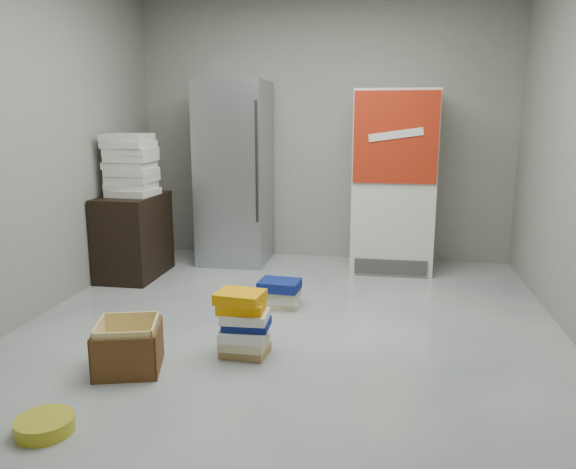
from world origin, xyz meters
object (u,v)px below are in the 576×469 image
(coke_cooler, at_px, (393,181))
(cardboard_box, at_px, (128,350))
(steel_fridge, at_px, (235,173))
(phonebook_stack_main, at_px, (243,324))
(wood_shelf, at_px, (134,236))

(coke_cooler, distance_m, cardboard_box, 3.24)
(steel_fridge, relative_size, cardboard_box, 3.97)
(coke_cooler, xyz_separation_m, phonebook_stack_main, (-0.97, -2.36, -0.69))
(wood_shelf, xyz_separation_m, phonebook_stack_main, (1.51, -1.64, -0.18))
(steel_fridge, distance_m, coke_cooler, 1.65)
(phonebook_stack_main, xyz_separation_m, cardboard_box, (-0.66, -0.33, -0.09))
(coke_cooler, bearing_deg, steel_fridge, 179.82)
(phonebook_stack_main, bearing_deg, coke_cooler, 66.37)
(coke_cooler, bearing_deg, phonebook_stack_main, -112.31)
(steel_fridge, xyz_separation_m, coke_cooler, (1.65, -0.01, -0.05))
(wood_shelf, height_order, cardboard_box, wood_shelf)
(steel_fridge, relative_size, phonebook_stack_main, 4.33)
(steel_fridge, distance_m, cardboard_box, 2.82)
(coke_cooler, height_order, cardboard_box, coke_cooler)
(coke_cooler, xyz_separation_m, cardboard_box, (-1.62, -2.69, -0.78))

